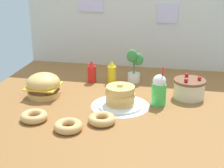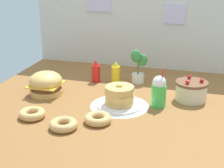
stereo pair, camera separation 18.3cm
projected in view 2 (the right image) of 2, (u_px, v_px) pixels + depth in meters
The scene contains 13 objects.
ground_plane at pixel (108, 107), 2.53m from camera, with size 2.09×2.08×0.02m, color brown.
back_wall at pixel (138, 18), 3.30m from camera, with size 2.09×0.04×0.98m.
doily_mat at pixel (119, 106), 2.53m from camera, with size 0.44×0.44×0.00m, color white.
burger at pixel (46, 84), 2.73m from camera, with size 0.26×0.26×0.19m.
pancake_stack at pixel (119, 97), 2.51m from camera, with size 0.34×0.34×0.17m.
layer_cake at pixel (191, 91), 2.62m from camera, with size 0.25×0.25×0.18m.
ketchup_bottle at pixel (96, 72), 3.01m from camera, with size 0.08×0.08×0.20m.
mustard_bottle at pixel (116, 73), 2.98m from camera, with size 0.08×0.08×0.20m.
cream_soda_cup at pixel (159, 91), 2.49m from camera, with size 0.11×0.11×0.30m.
donut_pink_glaze at pixel (32, 114), 2.34m from camera, with size 0.18×0.18×0.06m.
donut_chocolate at pixel (63, 124), 2.19m from camera, with size 0.18×0.18×0.06m.
donut_vanilla at pixel (98, 119), 2.27m from camera, with size 0.18×0.18×0.06m.
potted_plant at pixel (138, 65), 2.96m from camera, with size 0.15×0.12×0.30m.
Camera 2 is at (0.66, -2.22, 1.03)m, focal length 54.64 mm.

